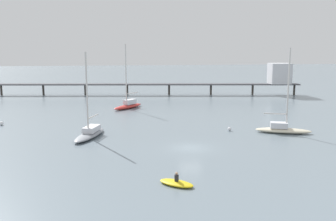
{
  "coord_description": "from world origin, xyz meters",
  "views": [
    {
      "loc": [
        -8.82,
        -41.41,
        11.41
      ],
      "look_at": [
        0.0,
        17.27,
        1.5
      ],
      "focal_mm": 40.8,
      "sensor_mm": 36.0,
      "label": 1
    }
  ],
  "objects_px": {
    "pier": "(233,77)",
    "sailboat_cream": "(283,128)",
    "sailboat_red": "(128,104)",
    "sailboat_gray": "(90,132)",
    "dinghy_yellow": "(177,183)",
    "mooring_buoy_mid": "(229,129)",
    "mooring_buoy_near": "(1,123)"
  },
  "relations": [
    {
      "from": "sailboat_cream",
      "to": "sailboat_gray",
      "type": "relative_size",
      "value": 1.05
    },
    {
      "from": "sailboat_red",
      "to": "mooring_buoy_mid",
      "type": "xyz_separation_m",
      "value": [
        12.85,
        -21.66,
        -0.53
      ]
    },
    {
      "from": "sailboat_gray",
      "to": "mooring_buoy_near",
      "type": "distance_m",
      "value": 16.23
    },
    {
      "from": "pier",
      "to": "sailboat_cream",
      "type": "xyz_separation_m",
      "value": [
        -6.18,
        -40.7,
        -3.51
      ]
    },
    {
      "from": "sailboat_gray",
      "to": "mooring_buoy_near",
      "type": "xyz_separation_m",
      "value": [
        -13.28,
        9.32,
        -0.35
      ]
    },
    {
      "from": "sailboat_gray",
      "to": "dinghy_yellow",
      "type": "xyz_separation_m",
      "value": [
        8.03,
        -18.73,
        -0.45
      ]
    },
    {
      "from": "mooring_buoy_mid",
      "to": "mooring_buoy_near",
      "type": "relative_size",
      "value": 0.85
    },
    {
      "from": "sailboat_red",
      "to": "sailboat_cream",
      "type": "bearing_deg",
      "value": -50.76
    },
    {
      "from": "mooring_buoy_near",
      "to": "sailboat_cream",
      "type": "bearing_deg",
      "value": -15.6
    },
    {
      "from": "sailboat_red",
      "to": "mooring_buoy_near",
      "type": "distance_m",
      "value": 23.25
    },
    {
      "from": "pier",
      "to": "dinghy_yellow",
      "type": "bearing_deg",
      "value": -112.17
    },
    {
      "from": "pier",
      "to": "mooring_buoy_near",
      "type": "xyz_separation_m",
      "value": [
        -44.92,
        -29.88,
        -3.89
      ]
    },
    {
      "from": "sailboat_cream",
      "to": "dinghy_yellow",
      "type": "bearing_deg",
      "value": -135.32
    },
    {
      "from": "pier",
      "to": "sailboat_gray",
      "type": "bearing_deg",
      "value": -128.91
    },
    {
      "from": "sailboat_red",
      "to": "dinghy_yellow",
      "type": "xyz_separation_m",
      "value": [
        2.1,
        -41.13,
        -0.59
      ]
    },
    {
      "from": "sailboat_cream",
      "to": "dinghy_yellow",
      "type": "xyz_separation_m",
      "value": [
        -17.42,
        -17.23,
        -0.48
      ]
    },
    {
      "from": "sailboat_red",
      "to": "sailboat_gray",
      "type": "height_order",
      "value": "sailboat_red"
    },
    {
      "from": "sailboat_cream",
      "to": "mooring_buoy_near",
      "type": "height_order",
      "value": "sailboat_cream"
    },
    {
      "from": "sailboat_cream",
      "to": "mooring_buoy_mid",
      "type": "relative_size",
      "value": 22.03
    },
    {
      "from": "sailboat_red",
      "to": "sailboat_cream",
      "type": "distance_m",
      "value": 30.86
    },
    {
      "from": "pier",
      "to": "sailboat_cream",
      "type": "relative_size",
      "value": 6.37
    },
    {
      "from": "dinghy_yellow",
      "to": "mooring_buoy_mid",
      "type": "xyz_separation_m",
      "value": [
        10.75,
        19.47,
        0.06
      ]
    },
    {
      "from": "dinghy_yellow",
      "to": "mooring_buoy_near",
      "type": "distance_m",
      "value": 35.23
    },
    {
      "from": "dinghy_yellow",
      "to": "mooring_buoy_mid",
      "type": "height_order",
      "value": "dinghy_yellow"
    },
    {
      "from": "pier",
      "to": "sailboat_red",
      "type": "height_order",
      "value": "sailboat_red"
    },
    {
      "from": "sailboat_cream",
      "to": "mooring_buoy_mid",
      "type": "xyz_separation_m",
      "value": [
        -6.67,
        2.24,
        -0.42
      ]
    },
    {
      "from": "pier",
      "to": "mooring_buoy_near",
      "type": "distance_m",
      "value": 54.09
    },
    {
      "from": "sailboat_red",
      "to": "dinghy_yellow",
      "type": "distance_m",
      "value": 41.19
    },
    {
      "from": "pier",
      "to": "dinghy_yellow",
      "type": "xyz_separation_m",
      "value": [
        -23.61,
        -57.93,
        -3.99
      ]
    },
    {
      "from": "pier",
      "to": "mooring_buoy_mid",
      "type": "bearing_deg",
      "value": -108.48
    },
    {
      "from": "sailboat_red",
      "to": "sailboat_cream",
      "type": "xyz_separation_m",
      "value": [
        19.52,
        -23.9,
        -0.11
      ]
    },
    {
      "from": "dinghy_yellow",
      "to": "mooring_buoy_mid",
      "type": "relative_size",
      "value": 6.42
    }
  ]
}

